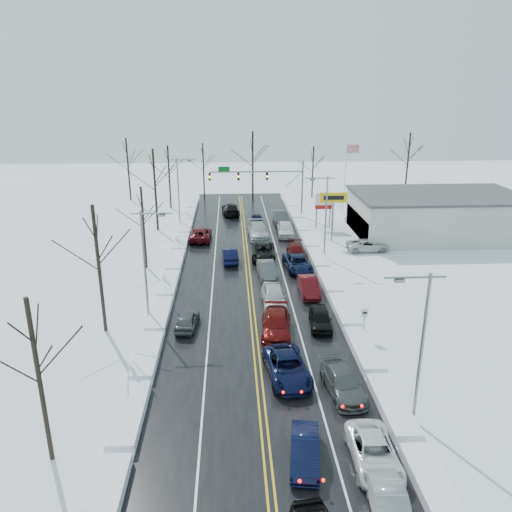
{
  "coord_description": "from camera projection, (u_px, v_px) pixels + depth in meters",
  "views": [
    {
      "loc": [
        -1.65,
        -41.21,
        18.19
      ],
      "look_at": [
        0.69,
        3.82,
        2.5
      ],
      "focal_mm": 35.0,
      "sensor_mm": 36.0,
      "label": 1
    }
  ],
  "objects": [
    {
      "name": "queued_car_17",
      "position": [
        280.0,
        223.0,
        68.23
      ],
      "size": [
        1.85,
        5.13,
        1.68
      ],
      "primitive_type": "imported",
      "rotation": [
        0.0,
        0.0,
        0.01
      ],
      "color": "#414446",
      "rests_on": "ground"
    },
    {
      "name": "queued_car_3",
      "position": [
        276.0,
        334.0,
        38.22
      ],
      "size": [
        2.72,
        5.64,
        1.58
      ],
      "primitive_type": "imported",
      "rotation": [
        0.0,
        0.0,
        -0.09
      ],
      "color": "#550B0B",
      "rests_on": "ground"
    },
    {
      "name": "queued_car_2",
      "position": [
        287.0,
        377.0,
        32.55
      ],
      "size": [
        3.1,
        5.72,
        1.52
      ],
      "primitive_type": "imported",
      "rotation": [
        0.0,
        0.0,
        0.11
      ],
      "color": "black",
      "rests_on": "ground"
    },
    {
      "name": "streetlight_ne",
      "position": [
        324.0,
        211.0,
        53.02
      ],
      "size": [
        3.2,
        0.25,
        9.0
      ],
      "color": "slate",
      "rests_on": "ground"
    },
    {
      "name": "queued_car_4",
      "position": [
        274.0,
        305.0,
        43.09
      ],
      "size": [
        2.05,
        4.99,
        1.69
      ],
      "primitive_type": "imported",
      "rotation": [
        0.0,
        0.0,
        0.01
      ],
      "color": "silver",
      "rests_on": "ground"
    },
    {
      "name": "queued_car_12",
      "position": [
        320.0,
        327.0,
        39.34
      ],
      "size": [
        2.0,
        4.29,
        1.42
      ],
      "primitive_type": "imported",
      "rotation": [
        0.0,
        0.0,
        -0.08
      ],
      "color": "black",
      "rests_on": "ground"
    },
    {
      "name": "queued_car_6",
      "position": [
        263.0,
        258.0,
        54.71
      ],
      "size": [
        2.83,
        5.58,
        1.51
      ],
      "primitive_type": "imported",
      "rotation": [
        0.0,
        0.0,
        -0.06
      ],
      "color": "black",
      "rests_on": "ground"
    },
    {
      "name": "tree_far_d",
      "position": [
        313.0,
        162.0,
        81.76
      ],
      "size": [
        3.4,
        3.4,
        8.5
      ],
      "color": "#2D231C",
      "rests_on": "ground"
    },
    {
      "name": "tree_far_e",
      "position": [
        409.0,
        152.0,
        82.56
      ],
      "size": [
        4.2,
        4.2,
        10.5
      ],
      "color": "#2D231C",
      "rests_on": "ground"
    },
    {
      "name": "tree_left_c",
      "position": [
        143.0,
        212.0,
        50.01
      ],
      "size": [
        3.4,
        3.4,
        8.5
      ],
      "color": "#2D231C",
      "rests_on": "ground"
    },
    {
      "name": "tree_far_c",
      "position": [
        253.0,
        153.0,
        79.28
      ],
      "size": [
        4.4,
        4.4,
        11.0
      ],
      "color": "#2D231C",
      "rests_on": "ground"
    },
    {
      "name": "tree_left_b",
      "position": [
        97.0,
        245.0,
        36.41
      ],
      "size": [
        4.0,
        4.0,
        10.0
      ],
      "color": "#2D231C",
      "rests_on": "ground"
    },
    {
      "name": "queued_car_8",
      "position": [
        257.0,
        224.0,
        67.75
      ],
      "size": [
        1.61,
        3.94,
        1.34
      ],
      "primitive_type": "imported",
      "rotation": [
        0.0,
        0.0,
        0.01
      ],
      "color": "black",
      "rests_on": "ground"
    },
    {
      "name": "streetlight_se",
      "position": [
        419.0,
        338.0,
        26.61
      ],
      "size": [
        3.2,
        0.25,
        9.0
      ],
      "color": "slate",
      "rests_on": "ground"
    },
    {
      "name": "tree_far_b",
      "position": [
        203.0,
        160.0,
        81.24
      ],
      "size": [
        3.6,
        3.6,
        9.0
      ],
      "color": "#2D231C",
      "rests_on": "ground"
    },
    {
      "name": "speed_limit_sign",
      "position": [
        364.0,
        317.0,
        37.25
      ],
      "size": [
        0.55,
        0.09,
        2.35
      ],
      "color": "slate",
      "rests_on": "ground"
    },
    {
      "name": "flagpole",
      "position": [
        347.0,
        173.0,
        72.02
      ],
      "size": [
        1.87,
        1.2,
        10.0
      ],
      "color": "silver",
      "rests_on": "ground"
    },
    {
      "name": "snow_bank_left",
      "position": [
        168.0,
        289.0,
        46.44
      ],
      "size": [
        1.56,
        72.0,
        0.62
      ],
      "primitive_type": "cube",
      "color": "white",
      "rests_on": "ground"
    },
    {
      "name": "snow_bank_right",
      "position": [
        330.0,
        286.0,
        47.19
      ],
      "size": [
        1.56,
        72.0,
        0.62
      ],
      "primitive_type": "cube",
      "color": "white",
      "rests_on": "ground"
    },
    {
      "name": "dealership_building",
      "position": [
        436.0,
        214.0,
        62.21
      ],
      "size": [
        20.4,
        12.4,
        5.3
      ],
      "color": "beige",
      "rests_on": "ground"
    },
    {
      "name": "queued_car_13",
      "position": [
        308.0,
        294.0,
        45.41
      ],
      "size": [
        1.61,
        4.62,
        1.52
      ],
      "primitive_type": "imported",
      "rotation": [
        0.0,
        0.0,
        0.0
      ],
      "color": "#49090F",
      "rests_on": "ground"
    },
    {
      "name": "oncoming_car_3",
      "position": [
        187.0,
        327.0,
        39.19
      ],
      "size": [
        1.96,
        4.03,
        1.32
      ],
      "primitive_type": "imported",
      "rotation": [
        0.0,
        0.0,
        3.04
      ],
      "color": "#45484B",
      "rests_on": "ground"
    },
    {
      "name": "tree_left_a",
      "position": [
        35.0,
        350.0,
        23.46
      ],
      "size": [
        3.6,
        3.6,
        9.0
      ],
      "color": "#2D231C",
      "rests_on": "ground"
    },
    {
      "name": "used_vehicles_sign",
      "position": [
        324.0,
        203.0,
        65.1
      ],
      "size": [
        2.2,
        0.22,
        4.65
      ],
      "color": "slate",
      "rests_on": "ground"
    },
    {
      "name": "queued_car_16",
      "position": [
        285.0,
        236.0,
        62.72
      ],
      "size": [
        2.28,
        5.15,
        1.72
      ],
      "primitive_type": "imported",
      "rotation": [
        0.0,
        0.0,
        -0.05
      ],
      "color": "silver",
      "rests_on": "ground"
    },
    {
      "name": "traffic_signal_mast",
      "position": [
        267.0,
        179.0,
        69.7
      ],
      "size": [
        13.28,
        0.39,
        8.0
      ],
      "color": "slate",
      "rests_on": "ground"
    },
    {
      "name": "streetlight_sw",
      "position": [
        147.0,
        257.0,
        39.0
      ],
      "size": [
        3.2,
        0.25,
        9.0
      ],
      "color": "slate",
      "rests_on": "ground"
    },
    {
      "name": "parked_car_2",
      "position": [
        354.0,
        224.0,
        67.79
      ],
      "size": [
        1.93,
        4.27,
        1.42
      ],
      "primitive_type": "imported",
      "rotation": [
        0.0,
        0.0,
        3.2
      ],
      "color": "#520B0F",
      "rests_on": "ground"
    },
    {
      "name": "queued_car_15",
      "position": [
        296.0,
        258.0,
        54.73
      ],
      "size": [
        2.32,
        5.08,
        1.44
      ],
      "primitive_type": "imported",
      "rotation": [
        0.0,
        0.0,
        -0.06
      ],
      "color": "#45090C",
      "rests_on": "ground"
    },
    {
      "name": "oncoming_car_2",
      "position": [
        231.0,
        214.0,
        72.92
      ],
      "size": [
        2.82,
        5.86,
        1.65
      ],
      "primitive_type": "imported",
      "rotation": [
        0.0,
        0.0,
        3.23
      ],
      "color": "black",
      "rests_on": "ground"
    },
    {
      "name": "queued_car_5",
      "position": [
        267.0,
        277.0,
        49.44
      ],
      "size": [
        1.9,
        4.65,
        1.5
      ],
      "primitive_type": "imported",
      "rotation": [
        0.0,
        0.0,
        0.07
      ],
      "color": "#47494C",
      "rests_on": "ground"
    },
    {
      "name": "road_surface",
      "position": [
        250.0,
        288.0,
        46.81
      ],
      "size": [
        14.0,
        84.0,
        0.01
      ],
      "primitive_type": "cube",
      "color": "black",
      "rests_on": "ground"
    },
    {
      "name": "queued_car_1",
      "position": [
        304.0,
        461.0,
        25.35
      ],
      "size": [
        1.98,
        4.26,
        1.35
      ],
      "primitive_type": "imported",
      "rotation": [
        0.0,
        0.0,
        -0.14
      ],
      "color": "black",
      "rests_on": "ground"
    },
    {
      "name": "parked_car_0",
      "position": [
        368.0,
        251.0,
        57.0
      ],
      "size": [
        4.94,
        2.35,
        1.36
      ],
      "primitive_type": "imported",
      "rotation": [
        0.0,
        0.0,
        1.59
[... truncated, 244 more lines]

